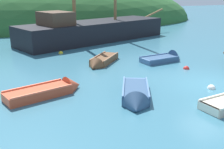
% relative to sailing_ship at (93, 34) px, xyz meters
% --- Properties ---
extents(ground_plane, '(120.00, 120.00, 0.00)m').
position_rel_sailing_ship_xyz_m(ground_plane, '(1.61, -14.17, -0.67)').
color(ground_plane, teal).
extents(shore_hill, '(50.94, 23.69, 12.88)m').
position_rel_sailing_ship_xyz_m(shore_hill, '(-3.79, 16.67, -0.67)').
color(shore_hill, '#2D602D').
rests_on(shore_hill, ground).
extents(sailing_ship, '(17.01, 8.79, 12.88)m').
position_rel_sailing_ship_xyz_m(sailing_ship, '(0.00, 0.00, 0.00)').
color(sailing_ship, black).
rests_on(sailing_ship, ground).
extents(rowboat_outer_left, '(3.02, 3.25, 0.98)m').
position_rel_sailing_ship_xyz_m(rowboat_outer_left, '(-2.18, -8.44, -0.53)').
color(rowboat_outer_left, brown).
rests_on(rowboat_outer_left, ground).
extents(rowboat_far, '(3.79, 2.10, 1.06)m').
position_rel_sailing_ship_xyz_m(rowboat_far, '(-6.28, -12.71, -0.52)').
color(rowboat_far, '#C64C2D').
rests_on(rowboat_far, ground).
extents(rowboat_outer_right, '(2.51, 3.58, 1.11)m').
position_rel_sailing_ship_xyz_m(rowboat_outer_right, '(-2.86, -14.73, -0.52)').
color(rowboat_outer_right, '#335175').
rests_on(rowboat_outer_right, ground).
extents(rowboat_near_dock, '(3.16, 1.60, 1.16)m').
position_rel_sailing_ship_xyz_m(rowboat_near_dock, '(2.12, -9.26, -0.56)').
color(rowboat_near_dock, '#335175').
rests_on(rowboat_near_dock, ground).
extents(buoy_red, '(0.37, 0.37, 0.37)m').
position_rel_sailing_ship_xyz_m(buoy_red, '(2.22, -11.46, -0.67)').
color(buoy_red, red).
rests_on(buoy_red, ground).
extents(buoy_yellow, '(0.34, 0.34, 0.34)m').
position_rel_sailing_ship_xyz_m(buoy_yellow, '(-4.01, -4.31, -0.67)').
color(buoy_yellow, yellow).
rests_on(buoy_yellow, ground).
extents(buoy_white, '(0.40, 0.40, 0.40)m').
position_rel_sailing_ship_xyz_m(buoy_white, '(1.21, -14.85, -0.67)').
color(buoy_white, white).
rests_on(buoy_white, ground).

